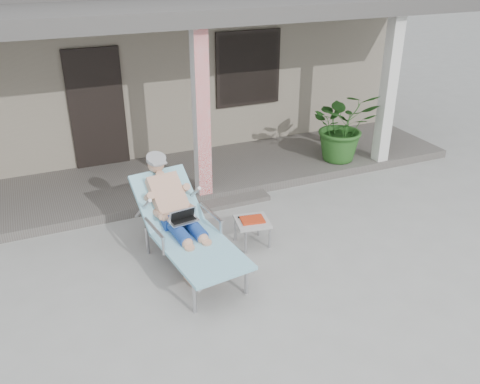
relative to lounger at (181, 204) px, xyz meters
name	(u,v)px	position (x,y,z in m)	size (l,w,h in m)	color
ground	(260,269)	(0.85, -0.59, -0.84)	(60.00, 60.00, 0.00)	#9E9E99
house	(136,51)	(0.85, 5.91, 0.82)	(10.40, 5.40, 3.30)	gray
porch_deck	(188,176)	(0.85, 2.41, -0.77)	(10.00, 2.00, 0.15)	#605B56
porch_overhang	(181,17)	(0.85, 2.36, 1.94)	(10.00, 2.30, 2.85)	silver
porch_step	(210,206)	(0.85, 1.26, -0.81)	(2.00, 0.30, 0.07)	#605B56
lounger	(181,204)	(0.00, 0.00, 0.00)	(1.05, 2.17, 1.37)	#B7B7BC
side_table	(252,223)	(1.01, 0.01, -0.50)	(0.52, 0.52, 0.41)	#ADADA8
potted_palm	(343,125)	(3.69, 1.87, -0.03)	(1.19, 1.03, 1.33)	#26591E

